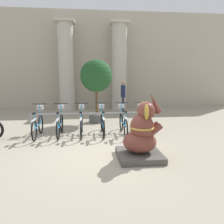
{
  "coord_description": "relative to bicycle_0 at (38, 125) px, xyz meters",
  "views": [
    {
      "loc": [
        -0.34,
        -5.61,
        2.06
      ],
      "look_at": [
        0.36,
        0.66,
        1.0
      ],
      "focal_mm": 35.0,
      "sensor_mm": 36.0,
      "label": 1
    }
  ],
  "objects": [
    {
      "name": "elephant_statue",
      "position": [
        3.01,
        -2.3,
        0.16
      ],
      "size": [
        1.08,
        1.08,
        1.68
      ],
      "color": "#4C4742",
      "rests_on": "ground_plane"
    },
    {
      "name": "bicycle_5",
      "position": [
        3.66,
        -0.0,
        0.0
      ],
      "size": [
        0.48,
        1.65,
        1.08
      ],
      "color": "black",
      "rests_on": "ground_plane"
    },
    {
      "name": "bicycle_0",
      "position": [
        0.0,
        0.0,
        0.0
      ],
      "size": [
        0.48,
        1.65,
        1.08
      ],
      "color": "black",
      "rests_on": "ground_plane"
    },
    {
      "name": "bicycle_1",
      "position": [
        0.73,
        0.03,
        0.0
      ],
      "size": [
        0.48,
        1.65,
        1.08
      ],
      "color": "black",
      "rests_on": "ground_plane"
    },
    {
      "name": "bicycle_2",
      "position": [
        1.46,
        0.02,
        0.0
      ],
      "size": [
        0.48,
        1.65,
        1.08
      ],
      "color": "black",
      "rests_on": "ground_plane"
    },
    {
      "name": "bike_rack",
      "position": [
        1.83,
        0.13,
        0.21
      ],
      "size": [
        4.26,
        0.05,
        0.77
      ],
      "color": "gray",
      "rests_on": "ground_plane"
    },
    {
      "name": "potted_tree",
      "position": [
        2.08,
        2.11,
        1.52
      ],
      "size": [
        1.39,
        1.39,
        2.73
      ],
      "color": "#4C4C4C",
      "rests_on": "ground_plane"
    },
    {
      "name": "person_pedestrian",
      "position": [
        3.61,
        4.28,
        0.68
      ],
      "size": [
        0.24,
        0.47,
        1.79
      ],
      "color": "#383342",
      "rests_on": "ground_plane"
    },
    {
      "name": "column_left",
      "position": [
        0.48,
        5.78,
        2.21
      ],
      "size": [
        1.11,
        1.11,
        5.16
      ],
      "color": "#BCB7A8",
      "rests_on": "ground_plane"
    },
    {
      "name": "column_right",
      "position": [
        3.61,
        5.78,
        2.21
      ],
      "size": [
        1.11,
        1.11,
        5.16
      ],
      "color": "#BCB7A8",
      "rests_on": "ground_plane"
    },
    {
      "name": "bicycle_4",
      "position": [
        2.93,
        0.01,
        0.0
      ],
      "size": [
        0.48,
        1.65,
        1.08
      ],
      "color": "black",
      "rests_on": "ground_plane"
    },
    {
      "name": "bicycle_3",
      "position": [
        2.2,
        0.03,
        0.0
      ],
      "size": [
        0.48,
        1.65,
        1.08
      ],
      "color": "black",
      "rests_on": "ground_plane"
    },
    {
      "name": "building_facade",
      "position": [
        2.04,
        6.78,
        2.59
      ],
      "size": [
        20.0,
        0.2,
        6.0
      ],
      "color": "#B2A893",
      "rests_on": "ground_plane"
    },
    {
      "name": "ground_plane",
      "position": [
        2.04,
        -1.82,
        -0.41
      ],
      "size": [
        60.0,
        60.0,
        0.0
      ],
      "primitive_type": "plane",
      "color": "#9E937F"
    }
  ]
}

